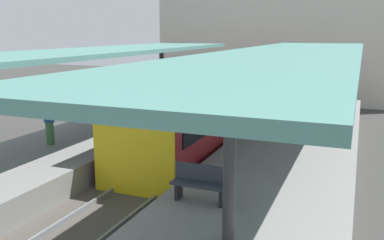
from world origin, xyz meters
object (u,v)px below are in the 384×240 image
at_px(commuter_train, 199,113).
at_px(platform_bench, 201,182).
at_px(passenger_near_bench, 49,121).
at_px(platform_sign, 310,99).

height_order(commuter_train, platform_bench, commuter_train).
xyz_separation_m(commuter_train, passenger_near_bench, (-4.15, -3.94, 0.11)).
bearing_deg(passenger_near_bench, commuter_train, 43.53).
bearing_deg(commuter_train, platform_sign, -7.48).
height_order(platform_sign, passenger_near_bench, platform_sign).
distance_m(platform_bench, passenger_near_bench, 7.33).
bearing_deg(passenger_near_bench, platform_sign, 21.65).
bearing_deg(commuter_train, passenger_near_bench, -136.47).
xyz_separation_m(commuter_train, platform_sign, (4.34, -0.57, 0.90)).
relative_size(platform_bench, passenger_near_bench, 0.86).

